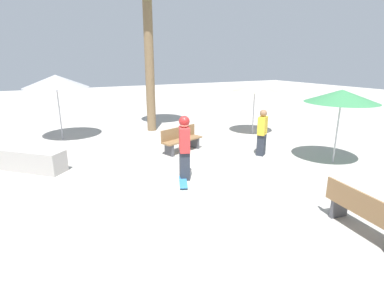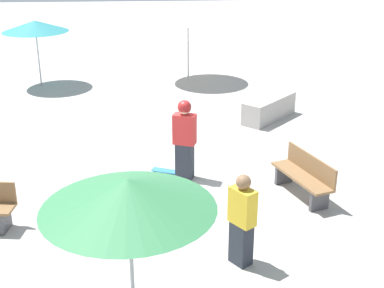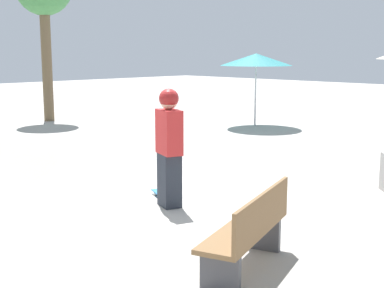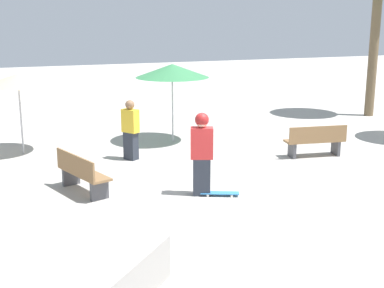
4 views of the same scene
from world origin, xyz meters
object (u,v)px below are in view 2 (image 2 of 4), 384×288
bench_far (304,176)px  shade_umbrella_green (128,194)px  shade_umbrella_teal (35,26)px  shade_umbrella_cream (188,13)px  skateboard (169,171)px  bystander_watching (242,220)px  skater_main (185,137)px  concrete_ledge (269,108)px

bench_far → shade_umbrella_green: bearing=120.2°
shade_umbrella_teal → shade_umbrella_cream: shade_umbrella_cream is taller
skateboard → shade_umbrella_cream: bearing=-73.8°
skateboard → shade_umbrella_cream: size_ratio=0.32×
bench_far → shade_umbrella_cream: 9.28m
skateboard → bystander_watching: bystander_watching is taller
skateboard → shade_umbrella_cream: shade_umbrella_cream is taller
skater_main → concrete_ledge: size_ratio=0.97×
shade_umbrella_green → skater_main: bearing=-101.2°
shade_umbrella_teal → shade_umbrella_green: (-3.52, 12.37, 0.07)m
skateboard → bench_far: size_ratio=0.49×
skater_main → shade_umbrella_teal: shade_umbrella_teal is taller
bench_far → shade_umbrella_teal: 11.07m
concrete_ledge → shade_umbrella_teal: bearing=-29.4°
skater_main → shade_umbrella_green: 4.98m
concrete_ledge → bench_far: size_ratio=1.09×
concrete_ledge → bystander_watching: 7.14m
skater_main → shade_umbrella_cream: shade_umbrella_cream is taller
bystander_watching → shade_umbrella_green: bearing=98.1°
concrete_ledge → bench_far: bench_far is taller
skateboard → skater_main: bearing=171.3°
skateboard → bench_far: (-2.65, 1.20, 0.37)m
skater_main → bench_far: size_ratio=1.05×
skateboard → concrete_ledge: (-2.91, -3.45, 0.25)m
skater_main → bench_far: (-2.32, 0.99, -0.51)m
skater_main → shade_umbrella_teal: (4.46, -7.61, 1.08)m
skateboard → shade_umbrella_cream: 8.10m
concrete_ledge → shade_umbrella_green: bearing=67.3°
shade_umbrella_teal → shade_umbrella_green: size_ratio=0.96×
skateboard → shade_umbrella_green: (0.61, 4.96, 2.03)m
skater_main → bystander_watching: size_ratio=1.12×
skateboard → bench_far: 2.93m
skateboard → shade_umbrella_green: size_ratio=0.36×
bench_far → skateboard: bearing=46.8°
skateboard → shade_umbrella_green: bearing=105.9°
shade_umbrella_green → bystander_watching: (-1.64, -1.53, -1.31)m
shade_umbrella_green → shade_umbrella_teal: bearing=-74.1°
shade_umbrella_green → shade_umbrella_cream: 12.78m
concrete_ledge → skater_main: bearing=54.7°
skater_main → bench_far: bearing=176.9°
bench_far → skater_main: bearing=47.9°
skater_main → skateboard: size_ratio=2.13×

